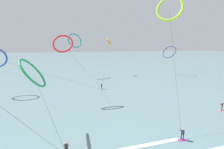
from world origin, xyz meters
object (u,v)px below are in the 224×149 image
Objects in this scene: kite_amber at (109,42)px; kite_emerald at (33,73)px; kite_lime at (170,9)px; surfer_magenta at (182,135)px; surfer_coral at (222,107)px; kite_teal at (75,41)px; kite_navy at (169,52)px; surfer_ivory at (102,87)px; kite_crimson at (63,44)px.

kite_amber is 40.37m from kite_emerald.
kite_amber is 35.34m from kite_lime.
surfer_magenta is 20.90m from kite_emerald.
kite_teal reaches higher than surfer_coral.
kite_teal is 1.72× the size of kite_emerald.
kite_lime reaches higher than kite_navy.
surfer_coral is 0.09× the size of kite_teal.
kite_navy is 3.49× the size of kite_emerald.
surfer_ivory is 25.29m from kite_lime.
surfer_ivory is at bearing 165.17° from kite_amber.
surfer_coral is 32.80m from kite_emerald.
surfer_ivory is 0.04× the size of kite_navy.
surfer_coral is 0.09× the size of kite_lime.
surfer_ivory is 0.09× the size of kite_lime.
kite_teal is 37.10m from kite_lime.
kite_crimson is 19.90m from kite_lime.
kite_crimson is at bearing -167.60° from kite_lime.
surfer_coral is 0.12× the size of kite_crimson.
kite_crimson reaches higher than surfer_magenta.
surfer_magenta is 0.09× the size of kite_teal.
kite_navy reaches higher than surfer_ivory.
kite_teal is 0.95× the size of kite_lime.
kite_amber reaches higher than surfer_coral.
kite_emerald is at bearing -134.07° from kite_lime.
surfer_coral is 1.00× the size of surfer_ivory.
kite_navy is 36.69m from kite_teal.
kite_navy is (28.87, 13.94, 8.33)m from surfer_ivory.
kite_navy is (21.10, 37.29, 8.33)m from surfer_magenta.
kite_lime is (-20.39, -30.74, 8.56)m from kite_navy.
kite_teal is at bearing 156.06° from kite_lime.
surfer_magenta is 44.45m from kite_teal.
surfer_ivory is 0.09× the size of kite_teal.
kite_navy is 1.91× the size of kite_amber.
kite_amber is 12.79m from kite_teal.
surfer_coral is 32.97m from kite_crimson.
kite_crimson is at bearing 120.69° from surfer_coral.
kite_navy reaches higher than kite_emerald.
kite_crimson is at bearing 153.34° from kite_amber.
surfer_magenta is 25.39m from kite_crimson.
kite_crimson is 1.32× the size of kite_emerald.
kite_navy reaches higher than surfer_magenta.
surfer_ivory is at bearing 157.20° from kite_lime.
surfer_magenta is (7.77, -23.35, 0.00)m from surfer_ivory.
kite_crimson is 29.28m from kite_amber.
surfer_ivory is 23.11m from kite_emerald.
surfer_ivory is at bearing -90.53° from kite_navy.
kite_amber is (-2.56, 41.44, 12.36)m from surfer_magenta.
kite_crimson is at bearing -31.32° from surfer_ivory.
kite_lime is at bearing -98.01° from kite_teal.
kite_lime is at bearing -59.85° from kite_navy.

